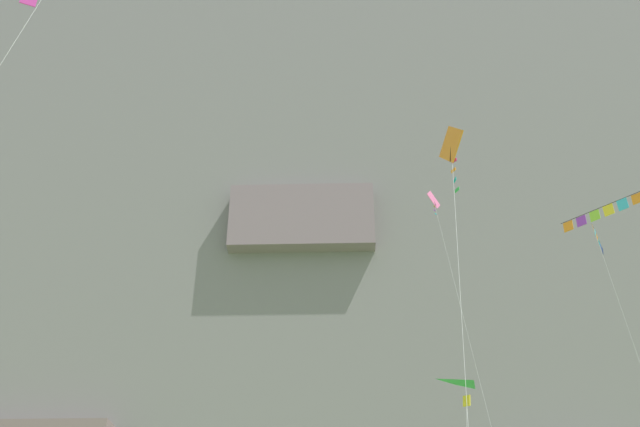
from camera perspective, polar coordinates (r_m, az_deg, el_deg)
cliff_face at (r=74.40m, az=-0.93°, el=-5.18°), size 180.00×27.34×75.04m
kite_diamond_mid_right at (r=52.23m, az=9.52°, el=-0.88°), size 3.31×6.26×33.49m
kite_banner_upper_left at (r=51.17m, az=21.92°, el=-4.04°), size 1.88×6.81×28.40m
kite_banner_far_right at (r=29.93m, az=22.56°, el=-1.06°), size 2.99×4.41×18.78m
kite_diamond_mid_center at (r=30.56m, az=10.41°, el=4.88°), size 2.43×6.85×23.13m
kite_delta_near_cliff at (r=33.28m, az=12.20°, el=-14.09°), size 3.45×4.57×13.63m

